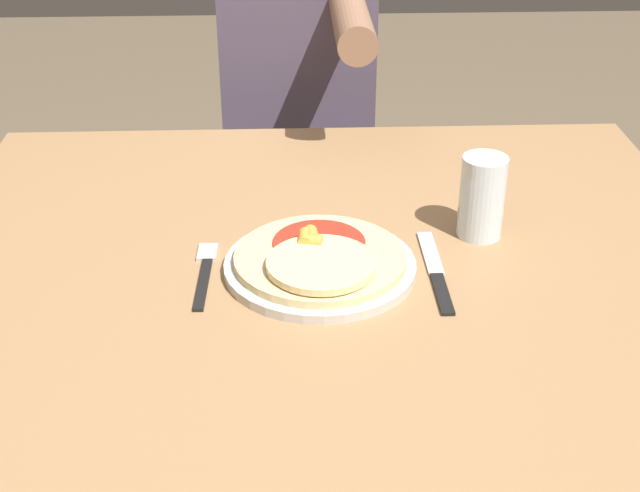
# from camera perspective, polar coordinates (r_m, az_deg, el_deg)

# --- Properties ---
(dining_table) EXTENTS (1.17, 0.99, 0.72)m
(dining_table) POSITION_cam_1_polar(r_m,az_deg,el_deg) (1.33, 0.44, -4.34)
(dining_table) COLOR #9E754C
(dining_table) RESTS_ON ground_plane
(plate) EXTENTS (0.27, 0.27, 0.01)m
(plate) POSITION_cam_1_polar(r_m,az_deg,el_deg) (1.25, 0.00, -1.32)
(plate) COLOR beige
(plate) RESTS_ON dining_table
(pizza) EXTENTS (0.24, 0.24, 0.04)m
(pizza) POSITION_cam_1_polar(r_m,az_deg,el_deg) (1.24, -0.01, -0.77)
(pizza) COLOR #E0C689
(pizza) RESTS_ON plate
(fork) EXTENTS (0.03, 0.18, 0.00)m
(fork) POSITION_cam_1_polar(r_m,az_deg,el_deg) (1.26, -7.38, -1.57)
(fork) COLOR black
(fork) RESTS_ON dining_table
(knife) EXTENTS (0.02, 0.22, 0.00)m
(knife) POSITION_cam_1_polar(r_m,az_deg,el_deg) (1.25, 7.43, -1.68)
(knife) COLOR black
(knife) RESTS_ON dining_table
(drinking_glass) EXTENTS (0.07, 0.07, 0.13)m
(drinking_glass) POSITION_cam_1_polar(r_m,az_deg,el_deg) (1.34, 10.33, 3.11)
(drinking_glass) COLOR silver
(drinking_glass) RESTS_ON dining_table
(person_diner) EXTENTS (0.32, 0.52, 1.25)m
(person_diner) POSITION_cam_1_polar(r_m,az_deg,el_deg) (1.96, -1.37, 10.48)
(person_diner) COLOR #2D2D38
(person_diner) RESTS_ON ground_plane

